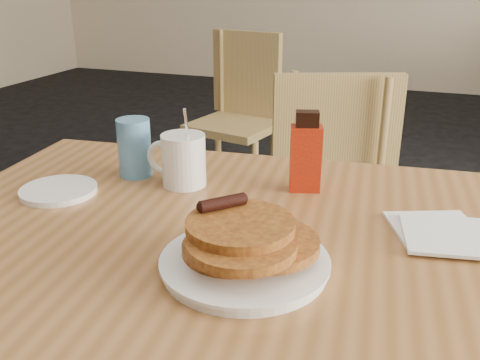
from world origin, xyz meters
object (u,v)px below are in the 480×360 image
(main_table, at_px, (250,252))
(chair_wall_extra, at_px, (241,103))
(syrup_bottle, at_px, (306,154))
(blue_tumbler, at_px, (135,148))
(chair_main_far, at_px, (327,195))
(coffee_mug, at_px, (182,159))
(pancake_plate, at_px, (245,251))

(main_table, bearing_deg, chair_wall_extra, 110.24)
(syrup_bottle, relative_size, blue_tumbler, 1.31)
(chair_main_far, relative_size, blue_tumbler, 6.97)
(chair_wall_extra, xyz_separation_m, coffee_mug, (0.46, -1.63, 0.28))
(pancake_plate, relative_size, blue_tumbler, 2.03)
(chair_main_far, distance_m, blue_tumbler, 0.71)
(coffee_mug, bearing_deg, syrup_bottle, 31.29)
(syrup_bottle, height_order, blue_tumbler, syrup_bottle)
(chair_wall_extra, height_order, blue_tumbler, chair_wall_extra)
(chair_wall_extra, relative_size, pancake_plate, 3.43)
(main_table, height_order, blue_tumbler, blue_tumbler)
(chair_main_far, bearing_deg, pancake_plate, -109.13)
(main_table, distance_m, pancake_plate, 0.14)
(chair_main_far, height_order, chair_wall_extra, same)
(main_table, height_order, chair_main_far, chair_main_far)
(pancake_plate, distance_m, syrup_bottle, 0.34)
(coffee_mug, relative_size, syrup_bottle, 1.03)
(coffee_mug, height_order, syrup_bottle, coffee_mug)
(chair_main_far, bearing_deg, chair_wall_extra, 101.14)
(chair_main_far, relative_size, chair_wall_extra, 1.00)
(chair_main_far, height_order, coffee_mug, coffee_mug)
(chair_main_far, relative_size, syrup_bottle, 5.34)
(chair_wall_extra, height_order, pancake_plate, chair_wall_extra)
(pancake_plate, distance_m, blue_tumbler, 0.46)
(chair_main_far, distance_m, pancake_plate, 0.89)
(chair_main_far, height_order, pancake_plate, chair_main_far)
(chair_wall_extra, height_order, syrup_bottle, syrup_bottle)
(pancake_plate, height_order, syrup_bottle, syrup_bottle)
(coffee_mug, bearing_deg, chair_wall_extra, 123.86)
(chair_main_far, bearing_deg, coffee_mug, -130.82)
(syrup_bottle, distance_m, blue_tumbler, 0.37)
(coffee_mug, bearing_deg, pancake_plate, -31.61)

